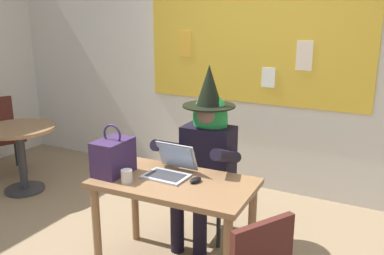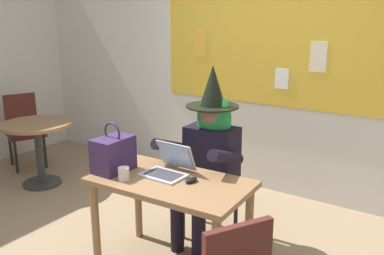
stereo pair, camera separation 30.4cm
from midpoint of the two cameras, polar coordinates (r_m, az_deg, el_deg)
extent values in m
cube|color=silver|center=(4.45, 6.52, 8.64)|extent=(6.54, 0.10, 2.70)
cube|color=gold|center=(4.38, 6.29, 11.13)|extent=(2.40, 0.02, 1.20)
cube|color=gold|center=(4.72, -2.87, 11.33)|extent=(0.15, 0.00, 0.29)
cube|color=#F4E0C6|center=(4.20, 13.10, 9.53)|extent=(0.16, 0.00, 0.29)
cube|color=white|center=(4.33, 8.42, 6.76)|extent=(0.14, 0.01, 0.20)
cube|color=#8E6642|center=(2.99, -5.41, -7.63)|extent=(1.17, 0.68, 0.04)
cylinder|color=#8E6642|center=(3.24, -15.61, -13.34)|extent=(0.06, 0.06, 0.68)
cylinder|color=#8E6642|center=(3.59, -10.26, -10.04)|extent=(0.06, 0.06, 0.68)
cylinder|color=#8E6642|center=(3.16, 5.39, -13.56)|extent=(0.06, 0.06, 0.68)
cube|color=black|center=(3.58, -0.39, -8.34)|extent=(0.45, 0.45, 0.04)
cube|color=black|center=(3.66, 0.81, -3.72)|extent=(0.38, 0.07, 0.45)
cylinder|color=#262628|center=(3.48, 1.09, -13.19)|extent=(0.04, 0.04, 0.41)
cylinder|color=#262628|center=(3.61, -4.02, -12.13)|extent=(0.04, 0.04, 0.41)
cylinder|color=#262628|center=(3.76, 3.10, -10.90)|extent=(0.04, 0.04, 0.41)
cylinder|color=#262628|center=(3.88, -1.68, -10.02)|extent=(0.04, 0.04, 0.41)
cylinder|color=black|center=(3.35, -1.59, -14.05)|extent=(0.11, 0.11, 0.45)
cylinder|color=black|center=(3.43, -4.64, -13.29)|extent=(0.11, 0.11, 0.45)
cylinder|color=black|center=(3.37, -0.29, -9.03)|extent=(0.17, 0.43, 0.15)
cylinder|color=black|center=(3.45, -3.30, -8.42)|extent=(0.17, 0.43, 0.15)
cube|color=black|center=(3.50, -0.24, -4.02)|extent=(0.43, 0.28, 0.52)
cylinder|color=black|center=(3.16, 1.99, -3.96)|extent=(0.11, 0.47, 0.24)
cylinder|color=black|center=(3.38, -5.77, -2.72)|extent=(0.11, 0.47, 0.24)
sphere|color=#A37A60|center=(3.39, -0.25, 1.72)|extent=(0.20, 0.20, 0.20)
ellipsoid|color=green|center=(3.43, -0.02, 1.18)|extent=(0.31, 0.23, 0.44)
cylinder|color=black|center=(3.38, -0.25, 2.96)|extent=(0.43, 0.43, 0.01)
cone|color=black|center=(3.34, -0.25, 5.75)|extent=(0.21, 0.21, 0.33)
cube|color=#B7B7BC|center=(3.05, -6.46, -6.69)|extent=(0.32, 0.23, 0.01)
cube|color=#333338|center=(3.04, -6.46, -6.55)|extent=(0.27, 0.16, 0.00)
cube|color=#B7B7BC|center=(3.13, -4.89, -3.91)|extent=(0.32, 0.10, 0.21)
cube|color=#99B7E0|center=(3.12, -4.98, -4.02)|extent=(0.28, 0.08, 0.18)
ellipsoid|color=black|center=(2.94, -2.52, -7.22)|extent=(0.08, 0.12, 0.03)
cube|color=#38234C|center=(3.14, -13.46, -3.98)|extent=(0.20, 0.30, 0.26)
torus|color=#38234C|center=(3.08, -13.65, -0.99)|extent=(0.16, 0.02, 0.16)
cylinder|color=silver|center=(2.98, -11.84, -6.60)|extent=(0.08, 0.08, 0.09)
cylinder|color=#8E6642|center=(4.78, -24.39, -0.16)|extent=(0.76, 0.76, 0.03)
cylinder|color=#333338|center=(4.87, -23.95, -4.06)|extent=(0.08, 0.08, 0.65)
cylinder|color=#333338|center=(4.99, -23.52, -7.76)|extent=(0.42, 0.42, 0.03)
cube|color=#4C1E19|center=(5.49, -25.85, -1.44)|extent=(0.55, 0.55, 0.04)
cylinder|color=#262628|center=(5.43, -23.44, -3.80)|extent=(0.04, 0.04, 0.40)
cylinder|color=#262628|center=(5.75, -24.34, -2.88)|extent=(0.04, 0.04, 0.40)
camera|label=1|loc=(0.15, -92.78, -0.77)|focal=39.04mm
camera|label=2|loc=(0.15, 87.22, 0.77)|focal=39.04mm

